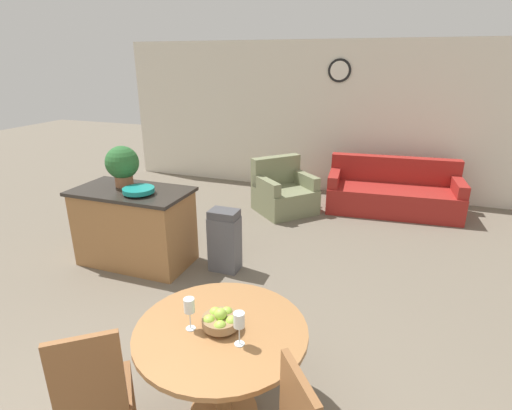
{
  "coord_description": "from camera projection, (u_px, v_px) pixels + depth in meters",
  "views": [
    {
      "loc": [
        1.29,
        -1.0,
        2.38
      ],
      "look_at": [
        -0.05,
        2.7,
        0.93
      ],
      "focal_mm": 28.0,
      "sensor_mm": 36.0,
      "label": 1
    }
  ],
  "objects": [
    {
      "name": "wall_back",
      "position": [
        326.0,
        119.0,
        7.26
      ],
      "size": [
        8.0,
        0.09,
        2.7
      ],
      "color": "silver",
      "rests_on": "ground_plane"
    },
    {
      "name": "wine_glass_right",
      "position": [
        239.0,
        321.0,
        2.39
      ],
      "size": [
        0.07,
        0.07,
        0.23
      ],
      "color": "silver",
      "rests_on": "dining_table"
    },
    {
      "name": "couch",
      "position": [
        392.0,
        194.0,
        6.56
      ],
      "size": [
        2.13,
        1.04,
        0.85
      ],
      "rotation": [
        0.0,
        0.0,
        0.08
      ],
      "color": "maroon",
      "rests_on": "ground_plane"
    },
    {
      "name": "armchair",
      "position": [
        284.0,
        194.0,
        6.55
      ],
      "size": [
        1.17,
        1.17,
        0.86
      ],
      "rotation": [
        0.0,
        0.0,
        0.82
      ],
      "color": "#7A7F5B",
      "rests_on": "ground_plane"
    },
    {
      "name": "dining_table",
      "position": [
        222.0,
        349.0,
        2.65
      ],
      "size": [
        1.14,
        1.14,
        0.73
      ],
      "color": "#9E6B3D",
      "rests_on": "ground_plane"
    },
    {
      "name": "kitchen_island",
      "position": [
        135.0,
        226.0,
        4.83
      ],
      "size": [
        1.38,
        0.75,
        0.94
      ],
      "color": "#9E6B3D",
      "rests_on": "ground_plane"
    },
    {
      "name": "teal_bowl",
      "position": [
        139.0,
        190.0,
        4.5
      ],
      "size": [
        0.35,
        0.35,
        0.08
      ],
      "color": "teal",
      "rests_on": "kitchen_island"
    },
    {
      "name": "potted_plant",
      "position": [
        122.0,
        164.0,
        4.72
      ],
      "size": [
        0.39,
        0.39,
        0.49
      ],
      "color": "#A36642",
      "rests_on": "kitchen_island"
    },
    {
      "name": "dining_chair_near_left",
      "position": [
        93.0,
        391.0,
        2.35
      ],
      "size": [
        0.59,
        0.59,
        1.01
      ],
      "rotation": [
        0.0,
        0.0,
        6.95
      ],
      "color": "brown",
      "rests_on": "ground_plane"
    },
    {
      "name": "wine_glass_left",
      "position": [
        189.0,
        307.0,
        2.53
      ],
      "size": [
        0.07,
        0.07,
        0.23
      ],
      "color": "silver",
      "rests_on": "dining_table"
    },
    {
      "name": "trash_bin",
      "position": [
        225.0,
        241.0,
        4.68
      ],
      "size": [
        0.34,
        0.25,
        0.76
      ],
      "color": "#56565B",
      "rests_on": "ground_plane"
    },
    {
      "name": "fruit_bowl",
      "position": [
        221.0,
        320.0,
        2.57
      ],
      "size": [
        0.24,
        0.24,
        0.15
      ],
      "color": "olive",
      "rests_on": "dining_table"
    }
  ]
}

